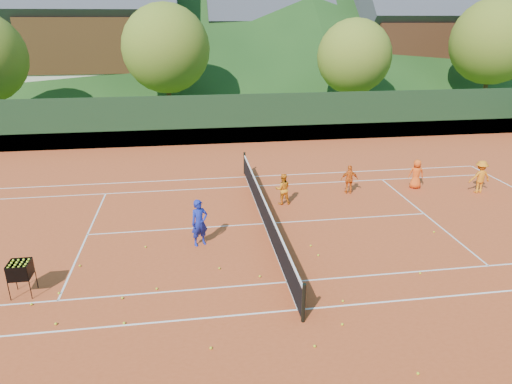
{
  "coord_description": "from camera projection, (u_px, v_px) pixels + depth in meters",
  "views": [
    {
      "loc": [
        -2.6,
        -15.37,
        7.22
      ],
      "look_at": [
        -0.32,
        0.0,
        1.31
      ],
      "focal_mm": 32.0,
      "sensor_mm": 36.0,
      "label": 1
    }
  ],
  "objects": [
    {
      "name": "perimeter_fence",
      "position": [
        265.0,
        193.0,
        16.68
      ],
      "size": [
        40.4,
        24.24,
        3.0
      ],
      "color": "black",
      "rests_on": "clay_court"
    },
    {
      "name": "tree_c",
      "position": [
        354.0,
        57.0,
        34.45
      ],
      "size": [
        5.6,
        5.6,
        7.35
      ],
      "color": "#432D1A",
      "rests_on": "ground"
    },
    {
      "name": "tennis_ball_24",
      "position": [
        146.0,
        247.0,
        15.31
      ],
      "size": [
        0.07,
        0.07,
        0.07
      ],
      "primitive_type": "sphere",
      "color": "#C1D423",
      "rests_on": "clay_court"
    },
    {
      "name": "tennis_net",
      "position": [
        264.0,
        211.0,
        16.94
      ],
      "size": [
        0.1,
        12.07,
        1.1
      ],
      "color": "black",
      "rests_on": "clay_court"
    },
    {
      "name": "tennis_ball_17",
      "position": [
        418.0,
        373.0,
        9.84
      ],
      "size": [
        0.07,
        0.07,
        0.07
      ],
      "primitive_type": "sphere",
      "color": "#C1D423",
      "rests_on": "clay_court"
    },
    {
      "name": "tennis_ball_14",
      "position": [
        343.0,
        301.0,
        12.37
      ],
      "size": [
        0.07,
        0.07,
        0.07
      ],
      "primitive_type": "sphere",
      "color": "#C1D423",
      "rests_on": "clay_court"
    },
    {
      "name": "chalet_mid",
      "position": [
        268.0,
        42.0,
        47.62
      ],
      "size": [
        12.65,
        8.82,
        11.45
      ],
      "color": "beige",
      "rests_on": "ground"
    },
    {
      "name": "ground",
      "position": [
        264.0,
        224.0,
        17.13
      ],
      "size": [
        400.0,
        400.0,
        0.0
      ],
      "primitive_type": "plane",
      "color": "#2B4F18",
      "rests_on": "ground"
    },
    {
      "name": "tennis_ball_15",
      "position": [
        122.0,
        298.0,
        12.51
      ],
      "size": [
        0.07,
        0.07,
        0.07
      ],
      "primitive_type": "sphere",
      "color": "#C1D423",
      "rests_on": "clay_court"
    },
    {
      "name": "ball_hopper",
      "position": [
        20.0,
        271.0,
        12.48
      ],
      "size": [
        0.57,
        0.57,
        1.0
      ],
      "color": "black",
      "rests_on": "clay_court"
    },
    {
      "name": "tennis_ball_25",
      "position": [
        157.0,
        289.0,
        12.93
      ],
      "size": [
        0.07,
        0.07,
        0.07
      ],
      "primitive_type": "sphere",
      "color": "#C1D423",
      "rests_on": "clay_court"
    },
    {
      "name": "student_d",
      "position": [
        480.0,
        177.0,
        19.96
      ],
      "size": [
        0.95,
        0.56,
        1.46
      ],
      "primitive_type": "imported",
      "rotation": [
        0.0,
        0.0,
        3.16
      ],
      "color": "orange",
      "rests_on": "clay_court"
    },
    {
      "name": "student_c",
      "position": [
        416.0,
        174.0,
        20.51
      ],
      "size": [
        0.75,
        0.59,
        1.34
      ],
      "primitive_type": "imported",
      "rotation": [
        0.0,
        0.0,
        2.87
      ],
      "color": "#F65515",
      "rests_on": "clay_court"
    },
    {
      "name": "tennis_ball_0",
      "position": [
        311.0,
        246.0,
        15.39
      ],
      "size": [
        0.07,
        0.07,
        0.07
      ],
      "primitive_type": "sphere",
      "color": "#C1D423",
      "rests_on": "clay_court"
    },
    {
      "name": "tennis_ball_22",
      "position": [
        56.0,
        324.0,
        11.44
      ],
      "size": [
        0.07,
        0.07,
        0.07
      ],
      "primitive_type": "sphere",
      "color": "#C1D423",
      "rests_on": "clay_court"
    },
    {
      "name": "tennis_ball_16",
      "position": [
        211.0,
        348.0,
        10.6
      ],
      "size": [
        0.07,
        0.07,
        0.07
      ],
      "primitive_type": "sphere",
      "color": "#C1D423",
      "rests_on": "clay_court"
    },
    {
      "name": "tennis_ball_2",
      "position": [
        318.0,
        255.0,
        14.77
      ],
      "size": [
        0.07,
        0.07,
        0.07
      ],
      "primitive_type": "sphere",
      "color": "#C1D423",
      "rests_on": "clay_court"
    },
    {
      "name": "tree_d",
      "position": [
        494.0,
        42.0,
        36.68
      ],
      "size": [
        6.8,
        6.8,
        8.93
      ],
      "color": "#412B1A",
      "rests_on": "ground"
    },
    {
      "name": "tree_b",
      "position": [
        166.0,
        49.0,
        33.23
      ],
      "size": [
        6.4,
        6.4,
        8.4
      ],
      "color": "#3C2518",
      "rests_on": "ground"
    },
    {
      "name": "tennis_ball_7",
      "position": [
        124.0,
        323.0,
        11.47
      ],
      "size": [
        0.07,
        0.07,
        0.07
      ],
      "primitive_type": "sphere",
      "color": "#C1D423",
      "rests_on": "clay_court"
    },
    {
      "name": "chalet_left",
      "position": [
        103.0,
        37.0,
        41.49
      ],
      "size": [
        13.8,
        9.93,
        12.92
      ],
      "color": "beige",
      "rests_on": "ground"
    },
    {
      "name": "tennis_ball_10",
      "position": [
        342.0,
        324.0,
        11.42
      ],
      "size": [
        0.07,
        0.07,
        0.07
      ],
      "primitive_type": "sphere",
      "color": "#C1D423",
      "rests_on": "clay_court"
    },
    {
      "name": "clay_court",
      "position": [
        264.0,
        224.0,
        17.13
      ],
      "size": [
        40.0,
        24.0,
        0.02
      ],
      "primitive_type": "cube",
      "color": "#B4421D",
      "rests_on": "ground"
    },
    {
      "name": "tennis_ball_9",
      "position": [
        260.0,
        276.0,
        13.56
      ],
      "size": [
        0.07,
        0.07,
        0.07
      ],
      "primitive_type": "sphere",
      "color": "#C1D423",
      "rests_on": "clay_court"
    },
    {
      "name": "tennis_ball_13",
      "position": [
        315.0,
        346.0,
        10.66
      ],
      "size": [
        0.07,
        0.07,
        0.07
      ],
      "primitive_type": "sphere",
      "color": "#C1D423",
      "rests_on": "clay_court"
    },
    {
      "name": "tennis_ball_1",
      "position": [
        219.0,
        268.0,
        13.99
      ],
      "size": [
        0.07,
        0.07,
        0.07
      ],
      "primitive_type": "sphere",
      "color": "#C1D423",
      "rests_on": "clay_court"
    },
    {
      "name": "tennis_ball_19",
      "position": [
        434.0,
        232.0,
        16.38
      ],
      "size": [
        0.07,
        0.07,
        0.07
      ],
      "primitive_type": "sphere",
      "color": "#C1D423",
      "rests_on": "clay_court"
    },
    {
      "name": "court_lines",
      "position": [
        264.0,
        224.0,
        17.12
      ],
      "size": [
        23.83,
        11.03,
        0.0
      ],
      "color": "white",
      "rests_on": "clay_court"
    },
    {
      "name": "tennis_ball_21",
      "position": [
        420.0,
        273.0,
        13.72
      ],
      "size": [
        0.07,
        0.07,
        0.07
      ],
      "primitive_type": "sphere",
      "color": "#C1D423",
      "rests_on": "clay_court"
    },
    {
      "name": "tennis_ball_6",
      "position": [
        59.0,
        293.0,
        12.72
      ],
      "size": [
        0.07,
        0.07,
        0.07
      ],
      "primitive_type": "sphere",
      "color": "#C1D423",
      "rests_on": "clay_court"
    },
    {
      "name": "tennis_ball_18",
      "position": [
        31.0,
        304.0,
        12.23
      ],
      "size": [
        0.07,
        0.07,
        0.07
      ],
      "primitive_type": "sphere",
      "color": "#C1D423",
      "rests_on": "clay_court"
    },
    {
      "name": "student_a",
      "position": [
        283.0,
        189.0,
        18.74
      ],
      "size": [
        0.66,
        0.52,
        1.31
      ],
      "primitive_type": "imported",
      "rotation": [
        0.0,
        0.0,
        3.1
      ],
      "color": "orange",
      "rests_on": "clay_court"
    },
    {
      "name": "coach",
      "position": [
        199.0,
        223.0,
        15.26
      ],
      "size": [
        0.7,
        0.58,
        1.62
      ],
      "primitive_type": "imported",
      "rotation": [
        0.0,
        0.0,
        0.39
      ],
      "color": "#18259D",
      "rests_on": "clay_court"
    },
    {
      "name": "tennis_ball_8",
      "position": [
        80.0,
        266.0,
        14.14
      ],
      "size": [
        0.07,
        0.07,
        0.07
      ],
      "primitive_type": "sphere",
      "color": "#C1D423",
      "rests_on": "clay_court"
    },
    {
      "name": "chalet_right",
      "position": [
        412.0,
        40.0,
        45.74
      ],
      "size": [
        11.5,
        8.82,
        11.91
      ],
      "color": "beige",
      "rests_on": "ground"
    },
    {
      "name": "student_b",
      "position": [
        349.0,
        179.0,
        19.9
      ],
      "size": [
        0.79,
        0.41,
        1.28
      ],
      "primitive_type": "imported",
      "rotation": [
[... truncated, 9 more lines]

